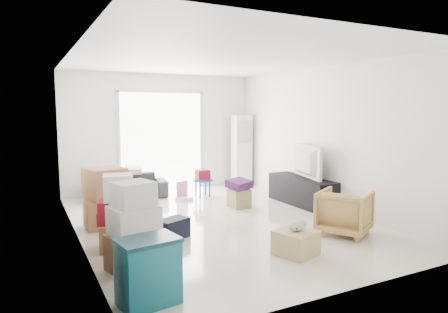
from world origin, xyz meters
name	(u,v)px	position (x,y,z in m)	size (l,w,h in m)	color
room_shell	(218,142)	(0.00, 0.00, 1.35)	(4.98, 6.48, 3.18)	beige
sliding_door	(162,137)	(0.00, 2.98, 1.24)	(2.10, 0.04, 2.33)	white
ac_tower	(242,151)	(1.95, 2.65, 0.88)	(0.45, 0.30, 1.75)	white
tv_console	(302,191)	(2.00, 0.30, 0.27)	(0.49, 1.64, 0.55)	black
television	(302,174)	(2.00, 0.30, 0.62)	(1.12, 0.64, 0.15)	black
sofa	(126,182)	(-0.98, 2.50, 0.34)	(1.73, 0.50, 0.68)	#28282D
pillow_left	(110,165)	(-1.30, 2.52, 0.74)	(0.41, 0.32, 0.13)	#F3B1BE
pillow_right	(133,164)	(-0.81, 2.53, 0.73)	(0.31, 0.25, 0.11)	#F3B1BE
armchair	(345,210)	(1.38, -1.52, 0.37)	(0.72, 0.67, 0.74)	tan
storage_bins	(148,271)	(-1.90, -2.33, 0.33)	(0.63, 0.48, 0.65)	#125A6B
box_stack_a	(134,231)	(-1.80, -1.43, 0.47)	(0.68, 0.61, 1.05)	#A26949
box_stack_b	(119,217)	(-1.80, -0.61, 0.44)	(0.62, 0.61, 1.01)	#A26949
box_stack_c	(105,198)	(-1.77, 0.51, 0.47)	(0.68, 0.68, 0.96)	#A26949
loose_box	(147,214)	(-1.15, 0.35, 0.18)	(0.43, 0.43, 0.36)	#A26949
duffel_bag	(173,229)	(-1.01, -0.54, 0.15)	(0.46, 0.28, 0.29)	black
ottoman	(239,198)	(0.77, 0.66, 0.18)	(0.36, 0.36, 0.36)	#9B8F5A
blanket	(239,186)	(0.77, 0.66, 0.43)	(0.39, 0.39, 0.14)	#542257
kids_table	(203,178)	(0.53, 1.86, 0.42)	(0.46, 0.46, 0.59)	#1337C5
toy_walker	(183,195)	(0.04, 1.75, 0.11)	(0.35, 0.33, 0.39)	silver
wood_crate	(296,243)	(0.19, -1.90, 0.16)	(0.47, 0.47, 0.31)	tan
plush_bunny	(298,225)	(0.22, -1.89, 0.38)	(0.30, 0.17, 0.15)	#B2ADA8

